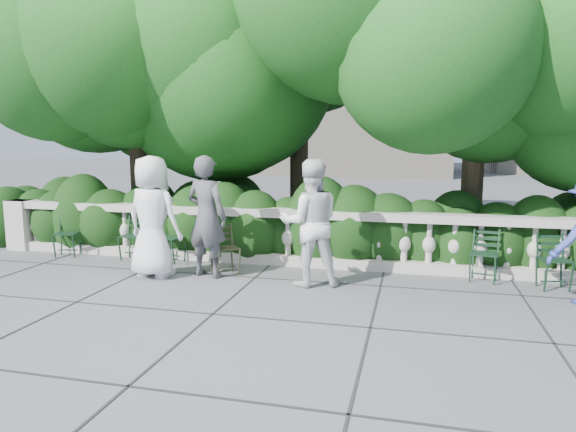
% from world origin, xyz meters
% --- Properties ---
extents(ground, '(90.00, 90.00, 0.00)m').
position_xyz_m(ground, '(0.00, 0.00, 0.00)').
color(ground, '#4B4D52').
rests_on(ground, ground).
extents(balustrade, '(12.00, 0.44, 1.00)m').
position_xyz_m(balustrade, '(0.00, 1.80, 0.49)').
color(balustrade, '#9E998E').
rests_on(balustrade, ground).
extents(shrub_hedge, '(15.00, 2.60, 1.70)m').
position_xyz_m(shrub_hedge, '(0.00, 3.00, 0.00)').
color(shrub_hedge, black).
rests_on(shrub_hedge, ground).
extents(tree_canopy, '(15.04, 6.52, 6.78)m').
position_xyz_m(tree_canopy, '(0.69, 3.19, 3.96)').
color(tree_canopy, '#3F3023').
rests_on(tree_canopy, ground).
extents(chair_a, '(0.45, 0.49, 0.84)m').
position_xyz_m(chair_a, '(-3.09, 1.34, 0.00)').
color(chair_a, black).
rests_on(chair_a, ground).
extents(chair_b, '(0.56, 0.58, 0.84)m').
position_xyz_m(chair_b, '(-4.41, 1.29, 0.00)').
color(chair_b, black).
rests_on(chair_b, ground).
extents(chair_c, '(0.54, 0.57, 0.84)m').
position_xyz_m(chair_c, '(-2.35, 1.35, 0.00)').
color(chair_c, black).
rests_on(chair_c, ground).
extents(chair_d, '(0.53, 0.56, 0.84)m').
position_xyz_m(chair_d, '(3.01, 1.32, 0.00)').
color(chair_d, black).
rests_on(chair_d, ground).
extents(chair_e, '(0.52, 0.55, 0.84)m').
position_xyz_m(chair_e, '(4.03, 1.12, 0.00)').
color(chair_e, black).
rests_on(chair_e, ground).
extents(chair_weathered, '(0.65, 0.65, 0.84)m').
position_xyz_m(chair_weathered, '(-0.93, 0.76, 0.00)').
color(chair_weathered, black).
rests_on(chair_weathered, ground).
extents(person_businessman, '(1.05, 0.78, 1.96)m').
position_xyz_m(person_businessman, '(-2.12, 0.49, 0.98)').
color(person_businessman, white).
rests_on(person_businessman, ground).
extents(person_woman_grey, '(0.81, 0.62, 1.97)m').
position_xyz_m(person_woman_grey, '(-1.28, 0.72, 0.98)').
color(person_woman_grey, '#404146').
rests_on(person_woman_grey, ground).
extents(person_casual_man, '(1.12, 0.99, 1.93)m').
position_xyz_m(person_casual_man, '(0.44, 0.63, 0.96)').
color(person_casual_man, silver).
rests_on(person_casual_man, ground).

